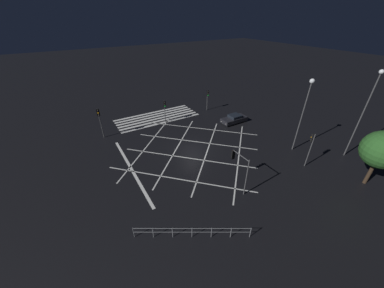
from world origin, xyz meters
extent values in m
plane|color=black|center=(0.00, 0.00, 0.00)|extent=(200.00, 200.00, 0.00)
cube|color=silver|center=(0.00, -8.85, 0.00)|extent=(13.01, 0.50, 0.01)
cube|color=silver|center=(0.00, -9.75, 0.00)|extent=(13.01, 0.50, 0.01)
cube|color=silver|center=(0.00, -10.65, 0.00)|extent=(13.01, 0.50, 0.01)
cube|color=silver|center=(0.00, -11.55, 0.00)|extent=(13.01, 0.50, 0.01)
cube|color=silver|center=(0.00, -12.45, 0.00)|extent=(13.01, 0.50, 0.01)
cube|color=silver|center=(0.00, -13.35, 0.00)|extent=(13.01, 0.50, 0.01)
cube|color=silver|center=(4.09, -4.09, 0.00)|extent=(11.34, 11.34, 0.01)
cube|color=silver|center=(-4.09, -4.09, 0.00)|extent=(11.34, 11.34, 0.01)
cube|color=silver|center=(1.36, -1.36, 0.00)|extent=(11.34, 11.34, 0.01)
cube|color=silver|center=(-1.36, -1.36, 0.00)|extent=(11.34, 11.34, 0.01)
cube|color=silver|center=(-1.36, 1.36, 0.00)|extent=(11.34, 11.34, 0.01)
cube|color=silver|center=(1.36, 1.36, 0.00)|extent=(11.34, 11.34, 0.01)
cube|color=silver|center=(-4.09, 4.09, 0.00)|extent=(11.34, 11.34, 0.01)
cube|color=silver|center=(4.09, 4.09, 0.00)|extent=(11.34, 11.34, 0.01)
cube|color=silver|center=(7.73, 0.00, 0.00)|extent=(0.30, 13.01, 0.01)
cylinder|color=#424244|center=(-0.23, 9.13, 1.97)|extent=(0.11, 0.11, 3.94)
cylinder|color=#424244|center=(-0.23, 8.11, 3.79)|extent=(0.09, 2.05, 0.09)
cube|color=black|center=(-0.23, 7.08, 3.34)|extent=(0.28, 0.16, 0.90)
sphere|color=red|center=(-0.23, 6.97, 3.64)|extent=(0.18, 0.18, 0.18)
sphere|color=black|center=(-0.23, 6.97, 3.34)|extent=(0.18, 0.18, 0.18)
sphere|color=black|center=(-0.23, 6.97, 3.04)|extent=(0.18, 0.18, 0.18)
cube|color=black|center=(-0.23, 7.17, 3.34)|extent=(0.36, 0.02, 0.98)
cylinder|color=#424244|center=(-9.07, 9.34, 2.02)|extent=(0.11, 0.11, 4.04)
cube|color=black|center=(-9.07, 9.21, 3.54)|extent=(0.28, 0.16, 0.90)
sphere|color=black|center=(-9.07, 9.10, 3.84)|extent=(0.18, 0.18, 0.18)
sphere|color=orange|center=(-9.07, 9.10, 3.54)|extent=(0.18, 0.18, 0.18)
sphere|color=black|center=(-9.07, 9.10, 3.24)|extent=(0.18, 0.18, 0.18)
cube|color=black|center=(-9.07, 9.30, 3.54)|extent=(0.36, 0.02, 0.98)
cylinder|color=#424244|center=(-0.45, -8.82, 1.75)|extent=(0.11, 0.11, 3.49)
cube|color=black|center=(-0.45, -8.69, 2.99)|extent=(0.28, 0.16, 0.90)
sphere|color=black|center=(-0.45, -8.58, 3.29)|extent=(0.18, 0.18, 0.18)
sphere|color=black|center=(-0.45, -8.58, 2.99)|extent=(0.18, 0.18, 0.18)
sphere|color=green|center=(-0.45, -8.58, 2.69)|extent=(0.18, 0.18, 0.18)
cube|color=black|center=(-0.45, -8.78, 2.99)|extent=(0.36, 0.02, 0.98)
cylinder|color=#424244|center=(8.81, -8.80, 2.09)|extent=(0.11, 0.11, 4.18)
cube|color=black|center=(8.81, -8.67, 3.68)|extent=(0.28, 0.16, 0.90)
sphere|color=black|center=(8.81, -8.56, 3.98)|extent=(0.18, 0.18, 0.18)
sphere|color=orange|center=(8.81, -8.56, 3.68)|extent=(0.18, 0.18, 0.18)
sphere|color=black|center=(8.81, -8.56, 3.38)|extent=(0.18, 0.18, 0.18)
cube|color=black|center=(8.81, -8.76, 3.68)|extent=(0.36, 0.02, 0.98)
cylinder|color=#424244|center=(-8.73, -9.55, 1.76)|extent=(0.11, 0.11, 3.53)
cube|color=black|center=(-8.73, -9.41, 3.03)|extent=(0.28, 0.16, 0.90)
sphere|color=black|center=(-8.73, -9.30, 3.33)|extent=(0.18, 0.18, 0.18)
sphere|color=black|center=(-8.73, -9.30, 3.03)|extent=(0.18, 0.18, 0.18)
sphere|color=green|center=(-8.73, -9.30, 2.73)|extent=(0.18, 0.18, 0.18)
cube|color=black|center=(-8.73, -9.50, 3.03)|extent=(0.36, 0.02, 0.98)
cylinder|color=#424244|center=(-10.79, 6.42, 4.17)|extent=(0.14, 0.14, 8.34)
sphere|color=white|center=(-10.79, 6.42, 8.49)|extent=(0.52, 0.52, 0.52)
cylinder|color=#424244|center=(-15.06, 10.44, 4.80)|extent=(0.14, 0.14, 9.59)
sphere|color=white|center=(-15.06, 10.44, 9.73)|extent=(0.46, 0.46, 0.46)
cylinder|color=#38281C|center=(-11.73, 14.17, 1.32)|extent=(0.33, 0.33, 2.63)
sphere|color=#285B23|center=(-11.73, 14.17, 3.96)|extent=(3.54, 3.54, 3.54)
cube|color=black|center=(-9.51, -3.25, 0.51)|extent=(4.07, 1.76, 0.62)
cube|color=black|center=(-9.61, -3.25, 1.04)|extent=(1.71, 1.55, 0.43)
sphere|color=white|center=(-7.52, -2.71, 0.45)|extent=(0.16, 0.16, 0.16)
sphere|color=white|center=(-7.52, -3.80, 0.45)|extent=(0.16, 0.16, 0.16)
cylinder|color=black|center=(-8.24, -2.49, 0.34)|extent=(0.67, 0.20, 0.67)
cylinder|color=black|center=(-8.24, -4.01, 0.34)|extent=(0.67, 0.20, 0.67)
cylinder|color=black|center=(-10.77, -2.49, 0.34)|extent=(0.67, 0.20, 0.67)
cylinder|color=black|center=(-10.77, -4.01, 0.34)|extent=(0.67, 0.20, 0.67)
cylinder|color=gray|center=(10.05, 8.27, 0.53)|extent=(0.05, 0.05, 1.05)
cylinder|color=gray|center=(8.79, 9.02, 0.53)|extent=(0.05, 0.05, 1.05)
cylinder|color=gray|center=(7.54, 9.77, 0.53)|extent=(0.05, 0.05, 1.05)
cylinder|color=gray|center=(6.28, 10.52, 0.53)|extent=(0.05, 0.05, 1.05)
cylinder|color=gray|center=(5.03, 11.27, 0.53)|extent=(0.05, 0.05, 1.05)
cylinder|color=gray|center=(3.77, 12.02, 0.53)|extent=(0.05, 0.05, 1.05)
cylinder|color=gray|center=(2.52, 12.77, 0.53)|extent=(0.05, 0.05, 1.05)
cylinder|color=gray|center=(6.28, 10.52, 1.01)|extent=(7.55, 4.53, 0.04)
cylinder|color=gray|center=(6.28, 10.52, 0.58)|extent=(7.55, 4.53, 0.04)
camera|label=1|loc=(11.48, 19.23, 14.60)|focal=20.00mm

